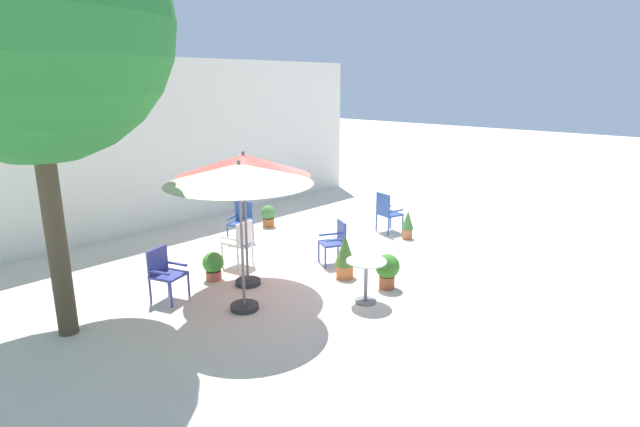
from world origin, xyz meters
The scene contains 16 objects.
ground_plane centered at (0.00, 0.00, 0.00)m, with size 60.00×60.00×0.00m, color beige.
villa_facade centered at (0.00, 4.50, 1.99)m, with size 11.29×0.30×3.99m, color silver.
shade_tree centered at (-4.63, 0.63, 4.20)m, with size 3.71×3.54×5.95m.
patio_umbrella_0 centered at (-1.86, 0.07, 2.08)m, with size 2.22×2.22×2.34m.
patio_umbrella_1 centered at (-2.54, -0.66, 2.12)m, with size 2.18×2.18×2.35m.
cafe_table_0 centered at (-1.05, -1.89, 0.49)m, with size 0.64×0.64×0.71m.
patio_chair_0 centered at (2.34, 0.09, 0.53)m, with size 0.58×0.58×0.95m.
patio_chair_1 centered at (-0.05, -0.39, 0.49)m, with size 0.59×0.58×0.85m.
patio_chair_2 centered at (-0.38, 2.05, 0.51)m, with size 0.57×0.58×0.88m.
patio_chair_3 centered at (-1.38, 0.87, 0.54)m, with size 0.53×0.50×0.90m.
patio_chair_4 centered at (-3.16, 0.57, 0.50)m, with size 0.59×0.58×0.86m.
potted_plant_0 centered at (-2.14, 0.69, 0.28)m, with size 0.38×0.38×0.52m.
potted_plant_1 centered at (0.80, 2.51, 0.28)m, with size 0.35×0.35×0.53m.
potted_plant_2 centered at (-0.36, -1.82, 0.35)m, with size 0.42×0.42×0.61m.
potted_plant_3 centered at (2.26, -0.53, 0.35)m, with size 0.27×0.27×0.65m.
potted_plant_4 centered at (-0.48, -0.98, 0.43)m, with size 0.38×0.38×0.81m.
Camera 1 is at (-7.04, -6.38, 3.45)m, focal length 28.18 mm.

